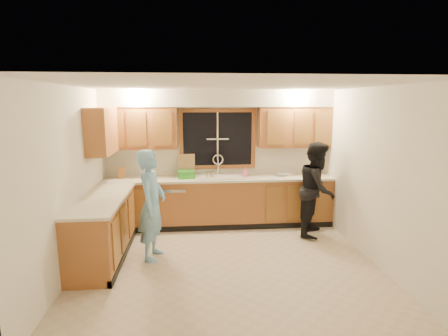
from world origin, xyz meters
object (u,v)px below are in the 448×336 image
(stove, at_px, (93,243))
(sink, at_px, (219,180))
(knife_block, at_px, (122,173))
(bowl, at_px, (282,174))
(soap_bottle, at_px, (245,172))
(man, at_px, (152,205))
(dishwasher, at_px, (173,205))
(woman, at_px, (317,189))
(dish_crate, at_px, (186,174))

(stove, bearing_deg, sink, 45.39)
(knife_block, height_order, bowl, knife_block)
(sink, distance_m, soap_bottle, 0.53)
(stove, distance_m, man, 0.95)
(man, bearing_deg, stove, 134.23)
(man, distance_m, knife_block, 1.55)
(soap_bottle, height_order, bowl, soap_bottle)
(sink, height_order, man, man)
(dishwasher, height_order, stove, stove)
(woman, distance_m, soap_bottle, 1.34)
(sink, height_order, bowl, sink)
(sink, distance_m, dish_crate, 0.62)
(dishwasher, distance_m, bowl, 2.11)
(sink, distance_m, bowl, 1.20)
(dishwasher, height_order, man, man)
(knife_block, bearing_deg, stove, -99.12)
(soap_bottle, relative_size, bowl, 0.77)
(sink, relative_size, knife_block, 4.03)
(soap_bottle, bearing_deg, dish_crate, -178.44)
(sink, distance_m, man, 1.71)
(sink, bearing_deg, bowl, 1.62)
(dishwasher, relative_size, soap_bottle, 4.69)
(soap_bottle, bearing_deg, stove, -141.02)
(sink, distance_m, knife_block, 1.77)
(sink, height_order, dish_crate, sink)
(dish_crate, xyz_separation_m, bowl, (1.80, 0.02, -0.04))
(woman, distance_m, dish_crate, 2.35)
(man, distance_m, bowl, 2.65)
(sink, height_order, woman, woman)
(sink, xyz_separation_m, bowl, (1.19, 0.03, 0.08))
(bowl, bearing_deg, soap_bottle, 179.46)
(man, bearing_deg, soap_bottle, -39.19)
(man, relative_size, woman, 1.00)
(dish_crate, bearing_deg, stove, -123.11)
(stove, xyz_separation_m, dish_crate, (1.20, 1.83, 0.54))
(soap_bottle, xyz_separation_m, bowl, (0.69, -0.01, -0.06))
(dish_crate, relative_size, bowl, 1.31)
(dishwasher, height_order, soap_bottle, soap_bottle)
(sink, height_order, stove, sink)
(dishwasher, distance_m, stove, 2.04)
(dishwasher, bearing_deg, bowl, 1.36)
(woman, bearing_deg, dish_crate, 101.29)
(stove, relative_size, dish_crate, 3.05)
(knife_block, relative_size, soap_bottle, 1.22)
(stove, distance_m, knife_block, 1.96)
(dishwasher, xyz_separation_m, stove, (-0.95, -1.81, 0.04))
(stove, height_order, soap_bottle, soap_bottle)
(knife_block, xyz_separation_m, soap_bottle, (2.27, -0.00, -0.02))
(bowl, bearing_deg, woman, -55.03)
(soap_bottle, bearing_deg, bowl, -0.54)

